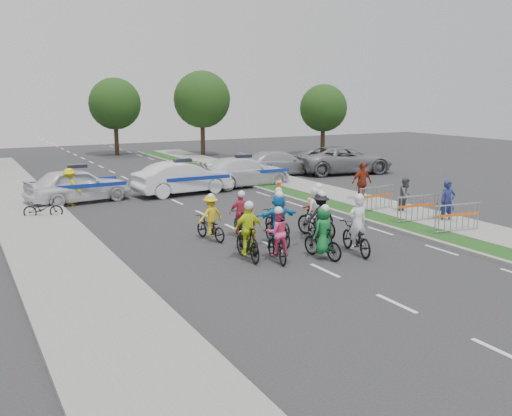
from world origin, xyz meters
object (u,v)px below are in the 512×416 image
police_car_1 (183,178)px  rider_8 (277,217)px  civilian_suv (344,160)px  tree_2 (323,108)px  civilian_sedan (280,163)px  rider_6 (248,235)px  cone_1 (279,184)px  rider_0 (356,234)px  rider_4 (320,223)px  tree_4 (115,104)px  spectator_1 (406,196)px  cone_0 (311,202)px  police_car_2 (243,172)px  rider_5 (278,223)px  spectator_0 (447,202)px  rider_1 (323,237)px  rider_2 (277,241)px  barrier_0 (457,219)px  rider_3 (248,237)px  barrier_1 (418,209)px  rider_10 (210,222)px  marshal_hiviz (70,187)px  spectator_2 (362,182)px  rider_9 (241,219)px  parked_bike (43,208)px  police_car_0 (78,185)px  rider_7 (317,216)px

police_car_1 → rider_8: bearing=173.7°
civilian_suv → tree_2: size_ratio=1.07×
rider_8 → civilian_sedan: (8.03, 13.30, 0.09)m
rider_6 → cone_1: size_ratio=2.39×
rider_8 → police_car_1: bearing=-90.5°
rider_0 → civilian_suv: (11.03, 15.27, 0.22)m
rider_4 → tree_4: tree_4 is taller
spectator_1 → cone_0: size_ratio=2.24×
police_car_2 → tree_2: (13.09, 11.25, 3.04)m
rider_5 → rider_6: bearing=13.6°
rider_0 → spectator_0: bearing=-151.4°
rider_1 → rider_2: 1.45m
spectator_0 → barrier_0: size_ratio=0.85×
rider_4 → tree_2: size_ratio=0.32×
rider_3 → rider_5: rider_5 is taller
rider_3 → rider_4: 3.17m
rider_4 → barrier_1: size_ratio=0.92×
rider_10 → marshal_hiviz: size_ratio=1.00×
police_car_2 → spectator_1: (2.62, -9.88, -0.01)m
rider_10 → spectator_2: 9.61m
civilian_sedan → spectator_0: 14.86m
rider_3 → cone_0: rider_3 is taller
rider_9 → parked_bike: size_ratio=1.09×
police_car_0 → rider_5: bearing=-168.4°
police_car_1 → parked_bike: bearing=105.0°
rider_10 → civilian_suv: 18.45m
rider_8 → tree_2: tree_2 is taller
rider_1 → cone_0: bearing=-130.5°
rider_6 → rider_8: bearing=-137.0°
spectator_1 → marshal_hiviz: 14.88m
parked_bike → tree_4: size_ratio=0.25×
rider_10 → cone_0: bearing=-165.8°
rider_2 → rider_7: 3.29m
police_car_2 → civilian_sedan: (4.05, 2.86, -0.05)m
rider_2 → cone_1: 13.00m
rider_3 → tree_2: size_ratio=0.32×
police_car_2 → marshal_hiviz: (-9.45, -1.18, 0.05)m
rider_8 → marshal_hiviz: size_ratio=1.03×
rider_10 → police_car_1: size_ratio=0.34×
rider_0 → barrier_0: 4.81m
rider_2 → barrier_0: size_ratio=0.88×
rider_8 → rider_9: rider_8 is taller
rider_2 → civilian_sedan: rider_2 is taller
police_car_1 → spectator_2: size_ratio=2.62×
rider_1 → spectator_2: size_ratio=0.91×
rider_4 → spectator_1: rider_4 is taller
rider_4 → spectator_2: bearing=-131.2°
police_car_2 → barrier_1: (1.79, -11.46, -0.23)m
rider_0 → rider_6: size_ratio=1.20×
rider_9 → spectator_2: spectator_2 is taller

